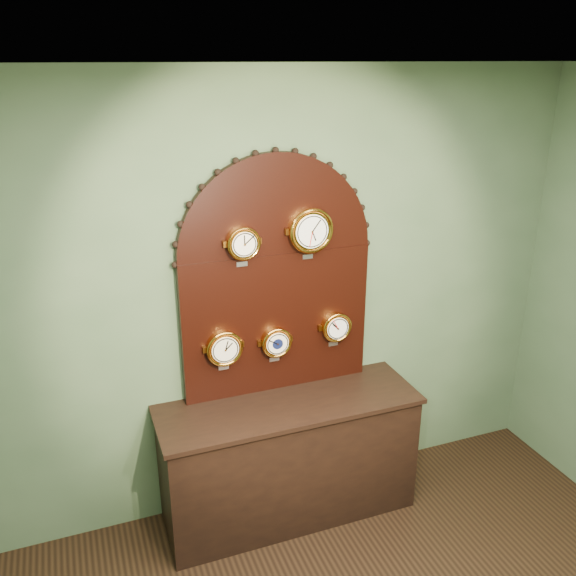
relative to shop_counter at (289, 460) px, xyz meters
name	(u,v)px	position (x,y,z in m)	size (l,w,h in m)	color
wall_back	(274,302)	(0.00, 0.27, 1.00)	(4.00, 4.00, 0.00)	#486142
shop_counter	(289,460)	(0.00, 0.00, 0.00)	(1.60, 0.50, 0.80)	black
display_board	(276,270)	(0.00, 0.22, 1.23)	(1.26, 0.06, 1.53)	black
roman_clock	(243,243)	(-0.22, 0.15, 1.44)	(0.20, 0.08, 0.25)	orange
arabic_clock	(310,230)	(0.19, 0.15, 1.47)	(0.28, 0.08, 0.32)	orange
hygrometer	(224,348)	(-0.36, 0.15, 0.80)	(0.22, 0.08, 0.28)	orange
barometer	(276,342)	(-0.03, 0.15, 0.78)	(0.19, 0.08, 0.25)	orange
tide_clock	(336,327)	(0.38, 0.15, 0.82)	(0.20, 0.08, 0.25)	orange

